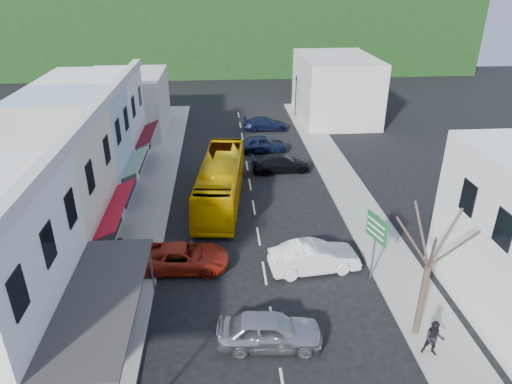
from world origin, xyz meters
name	(u,v)px	position (x,y,z in m)	size (l,w,h in m)	color
ground	(264,273)	(0.00, 0.00, 0.00)	(120.00, 120.00, 0.00)	black
sidewalk_left	(152,198)	(-7.50, 10.00, 0.07)	(3.00, 52.00, 0.15)	gray
sidewalk_right	(349,191)	(7.50, 10.00, 0.07)	(3.00, 52.00, 0.15)	gray
shopfront_row	(52,179)	(-12.49, 5.00, 4.00)	(8.25, 30.00, 8.00)	white
distant_block_left	(126,103)	(-12.00, 27.00, 3.00)	(8.00, 10.00, 6.00)	#B7B2A8
distant_block_right	(335,88)	(11.00, 30.00, 3.50)	(8.00, 12.00, 7.00)	#B7B2A8
hillside	(221,26)	(-1.45, 65.09, 6.73)	(80.00, 26.00, 14.00)	black
bus	(221,182)	(-2.32, 9.25, 1.55)	(2.50, 11.60, 3.10)	#E0A600
car_silver	(269,332)	(-0.32, -5.47, 0.70)	(1.80, 4.40, 1.40)	#9D9DA2
car_white	(314,259)	(2.81, 0.10, 0.70)	(1.80, 4.40, 1.40)	silver
car_red	(183,258)	(-4.58, 0.85, 0.70)	(1.90, 4.60, 1.40)	#9B2010
car_black_near	(281,163)	(2.82, 14.54, 0.70)	(1.84, 4.50, 1.40)	black
car_navy_mid	(262,145)	(1.65, 19.29, 0.70)	(1.80, 4.40, 1.40)	black
car_navy_far	(265,124)	(2.61, 25.94, 0.70)	(1.84, 4.50, 1.40)	black
pedestrian_left	(123,253)	(-7.95, 1.17, 1.00)	(0.60, 0.40, 1.70)	black
pedestrian_right	(434,339)	(6.69, -6.77, 1.00)	(0.70, 0.44, 1.70)	black
direction_sign	(374,248)	(5.80, -0.97, 1.99)	(0.68, 1.78, 3.99)	#145D2B
street_tree	(428,266)	(6.54, -5.42, 3.86)	(2.92, 2.92, 7.73)	#3A2D24
traffic_signal	(296,97)	(6.60, 30.71, 2.39)	(0.49, 0.96, 4.77)	black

